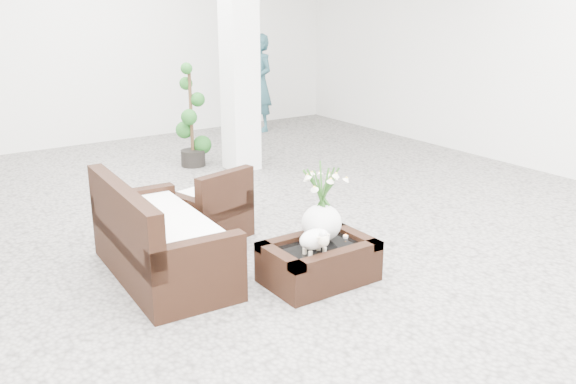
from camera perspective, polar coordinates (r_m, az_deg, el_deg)
ground at (r=5.87m, az=-0.55°, el=-5.53°), size 11.00×11.00×0.00m
column at (r=8.44m, az=-4.50°, el=13.75°), size 0.40×0.40×3.50m
coffee_table at (r=5.26m, az=2.82°, el=-6.55°), size 0.90×0.60×0.31m
sheep_figurine at (r=5.02m, az=2.46°, el=-4.53°), size 0.28×0.23×0.21m
planter_narcissus at (r=5.19m, az=3.13°, el=-0.30°), size 0.44×0.44×0.80m
tealight at (r=5.38m, az=5.28°, el=-4.05°), size 0.04×0.04×0.03m
armchair at (r=6.19m, az=-7.41°, el=-0.92°), size 0.81×0.79×0.71m
loveseat at (r=5.35m, az=-11.40°, el=-3.33°), size 0.85×1.64×0.85m
topiary at (r=8.77m, az=-8.84°, el=6.86°), size 0.38×0.38×1.41m
shopper at (r=11.03m, az=-2.63°, el=9.91°), size 0.43×0.63×1.68m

